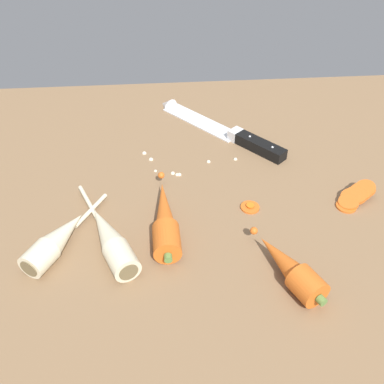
{
  "coord_description": "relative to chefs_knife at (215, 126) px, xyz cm",
  "views": [
    {
      "loc": [
        -4.65,
        -58.11,
        47.7
      ],
      "look_at": [
        0.0,
        -2.0,
        1.5
      ],
      "focal_mm": 39.56,
      "sensor_mm": 36.0,
      "label": 1
    }
  ],
  "objects": [
    {
      "name": "mince_crumbs",
      "position": [
        -9.03,
        -12.58,
        -0.25
      ],
      "size": [
        18.67,
        8.52,
        0.89
      ],
      "color": "beige",
      "rests_on": "ground_plane"
    },
    {
      "name": "whole_carrot_second",
      "position": [
        5.35,
        -41.55,
        1.45
      ],
      "size": [
        8.92,
        14.7,
        4.2
      ],
      "color": "#D6601E",
      "rests_on": "ground_plane"
    },
    {
      "name": "whole_carrot",
      "position": [
        -11.74,
        -30.06,
        1.45
      ],
      "size": [
        4.49,
        20.82,
        4.2
      ],
      "color": "#D6601E",
      "rests_on": "ground_plane"
    },
    {
      "name": "carrot_slice_stack",
      "position": [
        21.04,
        -25.91,
        0.32
      ],
      "size": [
        7.7,
        6.22,
        3.25
      ],
      "color": "#D6601E",
      "rests_on": "ground_plane"
    },
    {
      "name": "chefs_knife",
      "position": [
        0.0,
        0.0,
        0.0
      ],
      "size": [
        25.22,
        28.49,
        4.18
      ],
      "color": "silver",
      "rests_on": "ground_plane"
    },
    {
      "name": "ground_plane",
      "position": [
        -6.85,
        -20.98,
        -2.65
      ],
      "size": [
        120.0,
        90.0,
        4.0
      ],
      "primitive_type": "cube",
      "color": "brown"
    },
    {
      "name": "parsnip_front",
      "position": [
        -28.03,
        -33.25,
        1.33
      ],
      "size": [
        11.31,
        17.58,
        4.0
      ],
      "color": "beige",
      "rests_on": "ground_plane"
    },
    {
      "name": "parsnip_mid_left",
      "position": [
        -20.11,
        -33.58,
        1.33
      ],
      "size": [
        11.4,
        21.72,
        4.0
      ],
      "color": "beige",
      "rests_on": "ground_plane"
    },
    {
      "name": "carrot_slice_stray_near",
      "position": [
        2.77,
        -26.26,
        -0.29
      ],
      "size": [
        3.22,
        3.22,
        0.7
      ],
      "color": "#D6601E",
      "rests_on": "ground_plane"
    }
  ]
}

